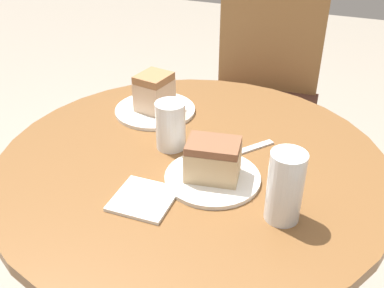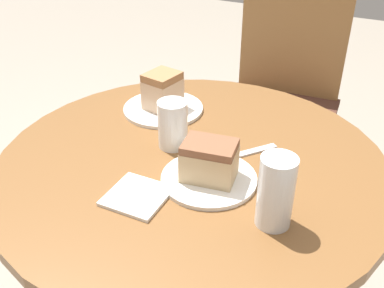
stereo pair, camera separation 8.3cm
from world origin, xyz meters
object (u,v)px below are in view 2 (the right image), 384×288
Objects in this scene: chair at (280,95)px; cake_slice_near at (209,160)px; glass_lemonade at (173,127)px; glass_water at (275,196)px; plate_near at (209,179)px; cake_slice_far at (163,91)px; plate_far at (163,109)px.

chair is 7.53× the size of cake_slice_near.
glass_water is (0.31, -0.16, 0.01)m from glass_lemonade.
cake_slice_far reaches higher than plate_near.
glass_water is (0.43, -0.32, 0.00)m from cake_slice_far.
glass_lemonade is at bearing -52.53° from cake_slice_far.
chair is at bearing 105.39° from glass_water.
plate_far is at bearing 136.44° from cake_slice_near.
glass_lemonade reaches higher than cake_slice_near.
cake_slice_near is (0.26, -0.25, 0.05)m from plate_far.
cake_slice_far is at bearing -90.00° from plate_far.
cake_slice_far is (-0.26, 0.25, 0.06)m from plate_near.
cake_slice_far is at bearing -106.20° from chair.
glass_lemonade is at bearing 146.67° from cake_slice_near.
plate_near is 0.19m from glass_water.
cake_slice_far is 0.19m from glass_lemonade.
chair is 1.09m from glass_water.
chair is at bearing 96.62° from cake_slice_near.
glass_lemonade reaches higher than cake_slice_far.
cake_slice_near is 0.84× the size of glass_water.
plate_far is (-0.26, 0.25, 0.00)m from plate_near.
chair is 6.35× the size of glass_water.
plate_near is 0.36m from cake_slice_far.
glass_lemonade is 0.35m from glass_water.
cake_slice_near reaches higher than plate_far.
chair is at bearing 87.80° from glass_lemonade.
cake_slice_near is 1.20× the size of cake_slice_far.
plate_far is 2.14× the size of cake_slice_far.
cake_slice_near is 0.36m from cake_slice_far.
glass_water reaches higher than cake_slice_near.
glass_water is at bearing -22.01° from cake_slice_near.
plate_near is at bearing 157.99° from glass_water.
chair reaches higher than cake_slice_far.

